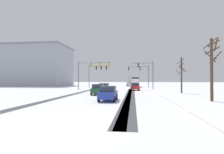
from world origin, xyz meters
The scene contains 18 objects.
ground_plane centered at (0.00, 0.00, 0.00)m, with size 300.00×300.00×0.00m, color white.
wheel_track_left_lane centered at (3.60, 17.16, 0.00)m, with size 1.18×37.76×0.01m, color #424247.
wheel_track_right_lane centered at (-5.46, 17.16, 0.00)m, with size 1.10×37.76×0.01m, color #424247.
wheel_track_center centered at (3.23, 17.16, 0.00)m, with size 0.87×37.76×0.01m, color #424247.
sidewalk_kerb_right centered at (9.81, 15.45, 0.06)m, with size 4.00×37.76×0.12m, color white.
traffic_signal_near_right centered at (7.16, 32.31, 4.35)m, with size 4.79×0.38×6.50m.
traffic_signal_near_left centered at (-5.42, 30.22, 4.84)m, with size 7.47×0.55×6.50m.
traffic_signal_far_right centered at (6.27, 44.35, 4.65)m, with size 6.21×0.46×6.50m.
traffic_signal_far_left centered at (-6.33, 40.26, 4.77)m, with size 5.29×0.50×6.50m.
car_red_lead centered at (4.31, 29.86, 0.82)m, with size 1.96×4.16×1.62m.
car_silver_second centered at (-1.58, 24.61, 0.82)m, with size 1.98×4.17×1.62m.
car_dark_green_third centered at (-1.40, 17.70, 0.82)m, with size 1.95×4.16×1.62m.
car_blue_fourth centered at (1.23, 9.97, 0.82)m, with size 1.84×4.10×1.62m.
bus_oncoming centered at (2.84, 57.36, 1.99)m, with size 2.88×11.06×3.38m.
box_truck_delivery centered at (4.65, 46.90, 1.63)m, with size 2.50×7.47×3.02m.
bare_tree_sidewalk_near centered at (12.39, 10.82, 3.84)m, with size 1.85×1.87×6.93m.
bare_tree_sidewalk_mid centered at (12.14, 22.36, 3.28)m, with size 1.52×1.52×6.14m.
office_building_far_left_block centered at (-33.89, 52.90, 7.23)m, with size 28.44×16.30×14.44m.
Camera 1 is at (3.98, -9.87, 2.34)m, focal length 29.23 mm.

